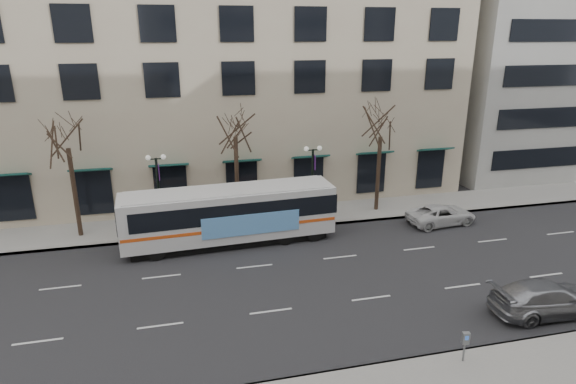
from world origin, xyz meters
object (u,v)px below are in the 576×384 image
object	(u,v)px
lamp_post_left	(159,190)
silver_car	(548,298)
lamp_post_right	(313,179)
pay_station	(465,341)
tree_far_right	(381,123)
city_bus	(231,214)
tree_far_mid	(235,122)
tree_far_left	(66,133)
white_pickup	(441,215)

from	to	relation	value
lamp_post_left	silver_car	bearing A→B (deg)	-38.05
lamp_post_left	silver_car	xyz separation A→B (m)	(17.34, -13.57, -2.17)
lamp_post_right	pay_station	xyz separation A→B (m)	(1.57, -15.88, -1.87)
tree_far_right	city_bus	xyz separation A→B (m)	(-10.81, -3.00, -4.53)
tree_far_mid	lamp_post_left	xyz separation A→B (m)	(-4.99, -0.60, -3.96)
city_bus	silver_car	world-z (taller)	city_bus
tree_far_left	tree_far_mid	distance (m)	10.00
lamp_post_right	white_pickup	world-z (taller)	lamp_post_right
lamp_post_left	lamp_post_right	bearing A→B (deg)	0.00
white_pickup	tree_far_right	bearing A→B (deg)	40.40
city_bus	silver_car	xyz separation A→B (m)	(13.16, -11.17, -1.11)
tree_far_left	tree_far_right	bearing A→B (deg)	0.00
city_bus	lamp_post_left	bearing A→B (deg)	147.25
tree_far_right	tree_far_left	bearing A→B (deg)	180.00
tree_far_mid	tree_far_left	bearing A→B (deg)	-180.00
pay_station	tree_far_left	bearing A→B (deg)	145.96
tree_far_right	pay_station	bearing A→B (deg)	-101.74
city_bus	tree_far_right	bearing A→B (deg)	12.63
tree_far_mid	pay_station	size ratio (longest dim) A/B	6.71
tree_far_mid	city_bus	size ratio (longest dim) A/B	0.66
silver_car	pay_station	world-z (taller)	silver_car
tree_far_mid	lamp_post_right	size ratio (longest dim) A/B	1.64
lamp_post_right	pay_station	bearing A→B (deg)	-84.37
city_bus	pay_station	world-z (taller)	city_bus
tree_far_mid	pay_station	bearing A→B (deg)	-68.25
tree_far_left	silver_car	size ratio (longest dim) A/B	1.55
lamp_post_left	white_pickup	bearing A→B (deg)	-8.21
lamp_post_left	pay_station	xyz separation A→B (m)	(11.57, -15.88, -1.87)
tree_far_left	city_bus	world-z (taller)	tree_far_left
tree_far_mid	tree_far_right	xyz separation A→B (m)	(10.00, -0.00, -0.48)
tree_far_mid	silver_car	world-z (taller)	tree_far_mid
tree_far_mid	silver_car	xyz separation A→B (m)	(12.35, -14.17, -6.13)
silver_car	tree_far_left	bearing A→B (deg)	59.99
silver_car	tree_far_mid	bearing A→B (deg)	43.43
lamp_post_right	city_bus	world-z (taller)	lamp_post_right
lamp_post_right	tree_far_right	bearing A→B (deg)	6.85
white_pickup	pay_station	world-z (taller)	pay_station
lamp_post_right	city_bus	bearing A→B (deg)	-157.61
lamp_post_right	city_bus	distance (m)	6.39
city_bus	white_pickup	size ratio (longest dim) A/B	2.75
white_pickup	city_bus	bearing A→B (deg)	83.91
tree_far_left	white_pickup	world-z (taller)	tree_far_left
tree_far_mid	tree_far_right	distance (m)	10.01
city_bus	white_pickup	world-z (taller)	city_bus
silver_car	white_pickup	distance (m)	10.97
lamp_post_right	silver_car	xyz separation A→B (m)	(7.34, -13.57, -2.17)
lamp_post_right	white_pickup	xyz separation A→B (m)	(8.29, -2.64, -2.29)
tree_far_mid	lamp_post_right	distance (m)	6.41
lamp_post_right	tree_far_left	bearing A→B (deg)	177.71
tree_far_mid	white_pickup	size ratio (longest dim) A/B	1.83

